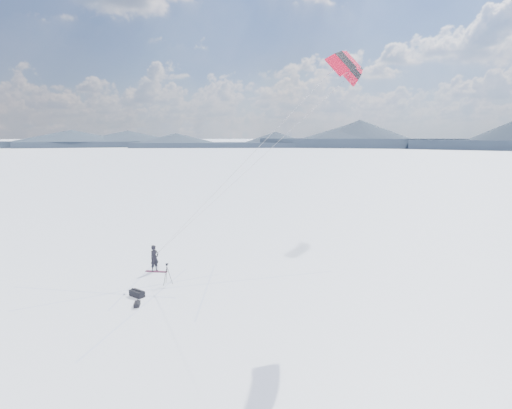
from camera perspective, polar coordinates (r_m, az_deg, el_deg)
The scene contains 9 objects.
ground at distance 29.42m, azimuth -15.71°, elevation -9.94°, with size 1800.00×1800.00×0.00m, color white.
horizon_hills at distance 28.46m, azimuth -16.03°, elevation -3.06°, with size 704.00×704.42×8.80m.
snow_tracks at distance 29.63m, azimuth -17.10°, elevation -9.86°, with size 14.76×10.25×0.01m.
snowkiter at distance 31.35m, azimuth -13.32°, elevation -8.64°, with size 0.69×0.45×1.88m, color black.
snowboard at distance 31.19m, azimuth -13.15°, elevation -8.69°, with size 1.56×0.29×0.04m, color maroon.
tripod at distance 28.32m, azimuth -11.78°, elevation -8.65°, with size 0.64×0.57×1.39m.
gear_bag_a at distance 26.90m, azimuth -15.59°, elevation -11.35°, with size 1.02×0.59×0.43m.
gear_bag_b at distance 25.52m, azimuth -15.58°, elevation -12.67°, with size 0.60×0.68×0.28m.
power_kite at distance 25.27m, azimuth 11.97°, elevation 17.33°, with size 13.99×5.00×12.90m.
Camera 1 is at (19.75, -19.63, 9.51)m, focal length 30.00 mm.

